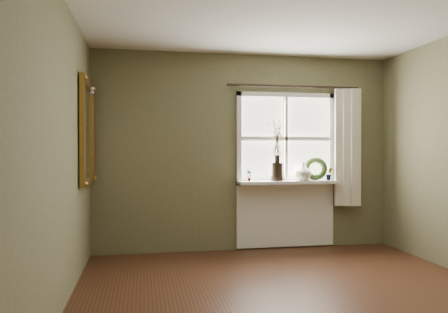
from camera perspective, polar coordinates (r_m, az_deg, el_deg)
name	(u,v)px	position (r m, az deg, el deg)	size (l,w,h in m)	color
floor	(309,309)	(3.90, 11.01, -18.97)	(4.50, 4.50, 0.00)	#3E2113
wall_back	(245,152)	(5.87, 2.74, 0.59)	(4.00, 0.10, 2.60)	brown
wall_left	(47,153)	(3.48, -22.09, 0.44)	(0.10, 4.50, 2.60)	brown
window_frame	(286,139)	(5.96, 8.06, 2.31)	(1.36, 0.06, 1.24)	white
window_sill	(288,182)	(5.87, 8.39, -3.33)	(1.36, 0.26, 0.04)	white
window_apron	(286,214)	(6.02, 8.04, -7.44)	(1.36, 0.04, 0.88)	white
dark_jug	(277,172)	(5.81, 6.94, -1.98)	(0.16, 0.16, 0.24)	black
cream_vase	(303,171)	(5.93, 10.29, -1.94)	(0.23, 0.23, 0.24)	beige
wreath	(315,171)	(6.04, 11.85, -1.89)	(0.32, 0.32, 0.08)	#2A3C1A
potted_plant_left	(249,176)	(5.71, 3.29, -2.50)	(0.08, 0.05, 0.15)	#2A3C1A
potted_plant_right	(329,174)	(6.08, 13.57, -2.22)	(0.09, 0.07, 0.17)	#2A3C1A
curtain	(347,147)	(6.19, 15.74, 1.17)	(0.36, 0.12, 1.59)	silver
curtain_rod	(294,86)	(6.00, 9.17, 9.02)	(0.03, 0.03, 1.84)	black
gilt_mirror	(87,132)	(5.15, -17.40, 3.08)	(0.10, 0.99, 1.18)	white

